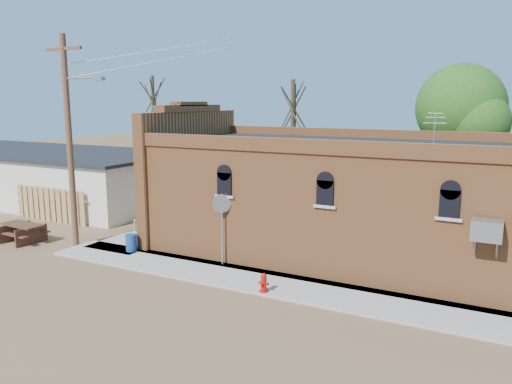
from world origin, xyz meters
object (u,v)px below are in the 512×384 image
at_px(brick_bar, 322,197).
at_px(picnic_table, 23,230).
at_px(utility_pole, 70,137).
at_px(fire_hydrant, 264,283).
at_px(stop_sign, 222,210).
at_px(trash_barrel, 131,243).

relative_size(brick_bar, picnic_table, 7.72).
bearing_deg(brick_bar, utility_pole, -156.31).
height_order(fire_hydrant, picnic_table, picnic_table).
distance_m(stop_sign, picnic_table, 9.93).
relative_size(brick_bar, utility_pole, 1.82).
bearing_deg(fire_hydrant, trash_barrel, -175.06).
bearing_deg(utility_pole, picnic_table, -164.83).
xyz_separation_m(brick_bar, fire_hydrant, (0.01, -5.50, -1.94)).
bearing_deg(stop_sign, trash_barrel, 166.89).
relative_size(stop_sign, picnic_table, 1.30).
distance_m(fire_hydrant, picnic_table, 12.39).
distance_m(fire_hydrant, trash_barrel, 7.11).
relative_size(brick_bar, stop_sign, 5.93).
bearing_deg(stop_sign, utility_pole, 167.70).
relative_size(stop_sign, trash_barrel, 3.89).
bearing_deg(fire_hydrant, utility_pole, -169.86).
distance_m(brick_bar, fire_hydrant, 5.83).
height_order(fire_hydrant, stop_sign, stop_sign).
height_order(stop_sign, trash_barrel, stop_sign).
bearing_deg(trash_barrel, brick_bar, 29.91).
bearing_deg(trash_barrel, fire_hydrant, -12.20).
bearing_deg(brick_bar, stop_sign, -125.86).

